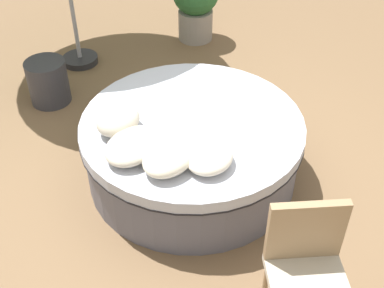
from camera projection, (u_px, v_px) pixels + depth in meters
ground_plane at (192, 174)px, 4.78m from camera, size 16.00×16.00×0.00m
round_bed at (192, 149)px, 4.58m from camera, size 1.98×1.98×0.63m
throw_pillow_0 at (118, 120)px, 4.23m from camera, size 0.41×0.34×0.21m
throw_pillow_1 at (132, 146)px, 4.01m from camera, size 0.52×0.40×0.16m
throw_pillow_2 at (170, 156)px, 3.90m from camera, size 0.53×0.38×0.18m
throw_pillow_3 at (209, 157)px, 3.90m from camera, size 0.41×0.36×0.15m
patio_chair at (307, 261)px, 3.33m from camera, size 0.71×0.71×0.98m
planter at (196, 1)px, 6.52m from camera, size 0.61×0.61×0.96m
side_table at (48, 82)px, 5.57m from camera, size 0.44×0.44×0.50m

